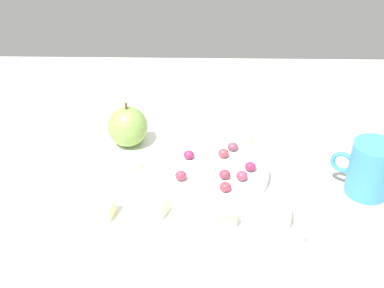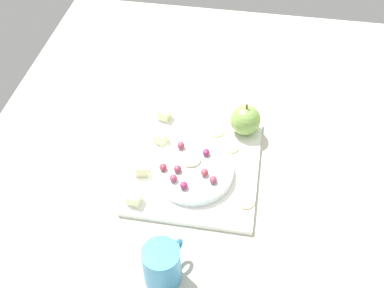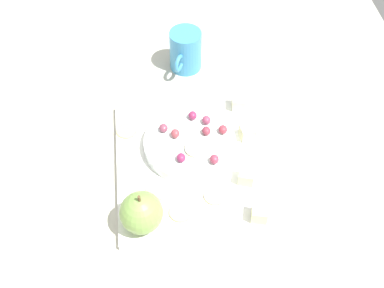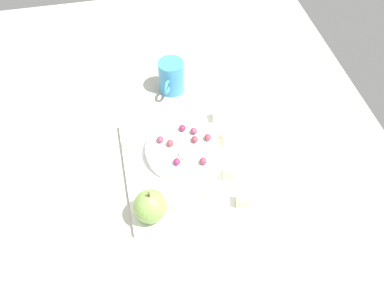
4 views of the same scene
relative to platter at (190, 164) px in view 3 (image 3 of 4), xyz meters
The scene contains 23 objects.
table 5.48cm from the platter, behind, with size 149.43×106.31×3.52cm, color beige.
platter is the anchor object (origin of this frame).
serving_dish 3.99cm from the platter, behind, with size 17.82×17.82×2.23cm, color white.
apple_whole 16.38cm from the platter, 37.80° to the right, with size 7.45×7.45×7.45cm, color #7BA34C.
apple_stem 18.03cm from the platter, 37.80° to the right, with size 0.50×0.50×1.20cm, color brown.
cheese_cube_0 11.45cm from the platter, 60.77° to the left, with size 2.77×2.77×2.77cm, color beige.
cheese_cube_1 17.64cm from the platter, 138.52° to the left, with size 2.77×2.77×2.77cm, color beige.
cheese_cube_2 17.33cm from the platter, 38.13° to the left, with size 2.77×2.77×2.77cm, color beige.
cheese_cube_3 12.97cm from the platter, 111.55° to the left, with size 2.77×2.77×2.77cm, color beige.
cracker_0 9.03cm from the platter, 23.58° to the left, with size 4.09×4.09×0.40cm, color #E3BE8C.
cracker_1 11.43cm from the platter, 14.93° to the right, with size 4.09×4.09×0.40cm, color #D6BC83.
cracker_2 9.22cm from the platter, 48.42° to the right, with size 4.09×4.09×0.40cm, color #D1B98B.
cracker_3 14.99cm from the platter, 127.55° to the right, with size 4.09×4.09×0.40cm, color #E2C47D.
grape_0 6.66cm from the platter, 154.95° to the right, with size 1.88×1.69×1.63cm, color #983E46.
grape_1 10.04cm from the platter, behind, with size 1.88×1.69×1.62cm, color #89284F.
grape_2 8.79cm from the platter, 145.77° to the right, with size 1.88×1.69×1.52cm, color #833D52.
grape_3 9.16cm from the platter, 123.81° to the left, with size 1.88×1.69×1.58cm, color #9B3542.
grape_4 4.24cm from the platter, 59.94° to the right, with size 1.88×1.69×1.53cm, color #8B2853.
grape_5 9.43cm from the platter, 151.88° to the left, with size 1.88×1.69×1.65cm, color #913C57.
grape_6 6.99cm from the platter, 141.53° to the left, with size 1.88×1.69×1.55cm, color brown.
grape_7 6.09cm from the platter, 62.96° to the left, with size 1.88×1.69×1.69cm, color #97364D.
apple_slice_0 3.72cm from the platter, 130.83° to the left, with size 4.52×4.52×0.60cm, color beige.
cup 28.93cm from the platter, behind, with size 9.70×7.15×9.46cm.
Camera 3 is at (61.59, -6.42, 80.49)cm, focal length 46.29 mm.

